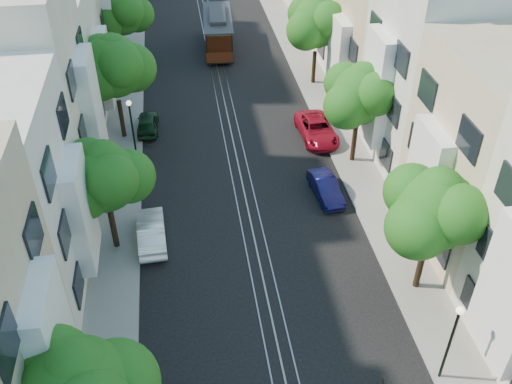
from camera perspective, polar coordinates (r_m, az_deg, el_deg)
name	(u,v)px	position (r m, az deg, el deg)	size (l,w,h in m)	color
ground	(226,108)	(42.20, -3.02, 8.37)	(200.00, 200.00, 0.00)	black
sidewalk_east	(323,101)	(43.33, 6.67, 9.07)	(2.50, 80.00, 0.12)	gray
sidewalk_west	(125,115)	(42.23, -12.93, 7.55)	(2.50, 80.00, 0.12)	gray
rail_left	(218,109)	(42.15, -3.77, 8.32)	(0.06, 80.00, 0.02)	gray
rail_slot	(226,108)	(42.19, -3.02, 8.38)	(0.06, 80.00, 0.02)	gray
rail_right	(233,108)	(42.24, -2.27, 8.44)	(0.06, 80.00, 0.02)	gray
lane_line	(226,108)	(42.19, -3.02, 8.37)	(0.08, 80.00, 0.01)	tan
townhouses_east	(392,31)	(42.52, 13.48, 15.37)	(7.75, 72.00, 12.00)	beige
townhouses_west	(43,53)	(40.71, -20.55, 12.89)	(7.75, 72.00, 11.76)	silver
tree_e_b	(435,211)	(25.90, 17.47, -1.84)	(4.93, 4.08, 6.68)	black
tree_e_c	(361,96)	(34.46, 10.44, 9.43)	(4.84, 3.99, 6.52)	black
tree_e_d	(318,23)	(43.98, 6.19, 16.43)	(5.01, 4.16, 6.85)	black
tree_w_b	(105,179)	(28.10, -14.87, 1.26)	(4.72, 3.87, 6.27)	black
tree_w_c	(114,68)	(37.30, -13.99, 11.97)	(5.13, 4.28, 7.09)	black
tree_w_d	(122,13)	(47.65, -13.23, 17.02)	(4.84, 3.99, 6.52)	black
lamp_east	(453,333)	(23.69, 19.10, -13.17)	(0.32, 0.32, 4.16)	black
lamp_west	(131,122)	(35.58, -12.35, 6.87)	(0.32, 0.32, 4.16)	black
cable_car	(218,30)	(51.26, -3.82, 15.89)	(2.85, 7.78, 2.94)	black
parked_car_e_mid	(326,188)	(33.20, 6.98, 0.40)	(1.23, 3.54, 1.17)	#0B0C3A
parked_car_e_far	(317,129)	(38.49, 6.10, 6.25)	(2.16, 4.68, 1.30)	maroon
parked_car_w_mid	(151,231)	(30.38, -10.43, -3.89)	(1.40, 4.01, 1.32)	white
parked_car_w_far	(148,123)	(39.81, -10.78, 6.79)	(1.37, 3.41, 1.16)	black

